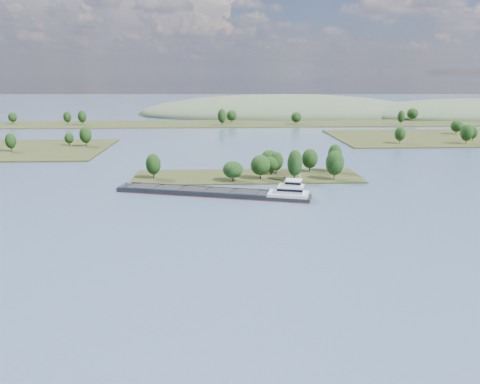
{
  "coord_description": "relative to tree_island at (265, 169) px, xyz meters",
  "views": [
    {
      "loc": [
        -13.04,
        -22.08,
        45.0
      ],
      "look_at": [
        -5.56,
        130.0,
        6.0
      ],
      "focal_mm": 35.0,
      "sensor_mm": 36.0,
      "label": 1
    }
  ],
  "objects": [
    {
      "name": "cargo_barge",
      "position": [
        -17.87,
        -30.84,
        -2.67
      ],
      "size": [
        74.28,
        28.72,
        10.1
      ],
      "color": "black",
      "rests_on": "ground"
    },
    {
      "name": "hill_west",
      "position": [
        52.21,
        320.84,
        -3.94
      ],
      "size": [
        320.0,
        160.0,
        44.0
      ],
      "primitive_type": "ellipsoid",
      "color": "#3E4F36",
      "rests_on": "ground"
    },
    {
      "name": "tree_island",
      "position": [
        0.0,
        0.0,
        0.0
      ],
      "size": [
        100.0,
        30.69,
        14.46
      ],
      "color": "#293015",
      "rests_on": "ground"
    },
    {
      "name": "ground",
      "position": [
        -7.79,
        -59.16,
        -3.94
      ],
      "size": [
        1800.0,
        1800.0,
        0.0
      ],
      "primitive_type": "plane",
      "color": "#3B4D67",
      "rests_on": "ground"
    },
    {
      "name": "hill_east",
      "position": [
        252.21,
        290.84,
        -3.94
      ],
      "size": [
        260.0,
        140.0,
        36.0
      ],
      "primitive_type": "ellipsoid",
      "color": "#3E4F36",
      "rests_on": "ground"
    },
    {
      "name": "back_shoreline",
      "position": [
        0.99,
        220.54,
        -3.22
      ],
      "size": [
        900.0,
        60.0,
        15.62
      ],
      "color": "#293015",
      "rests_on": "ground"
    }
  ]
}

